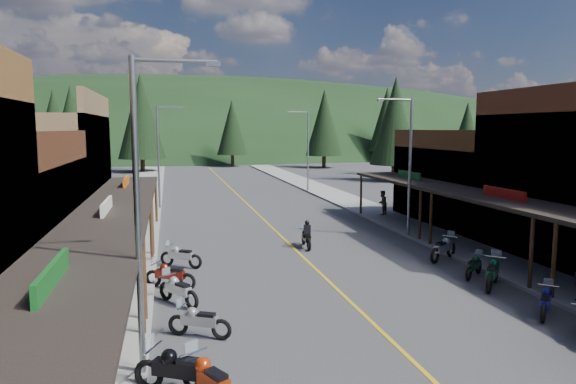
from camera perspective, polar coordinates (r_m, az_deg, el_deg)
ground at (r=20.87m, az=5.23°, el=-10.49°), size 220.00×220.00×0.00m
centerline at (r=39.88m, az=-3.84°, el=-2.01°), size 0.15×90.00×0.01m
sidewalk_west at (r=39.44m, az=-16.42°, el=-2.29°), size 3.40×94.00×0.15m
sidewalk_east at (r=42.13m, az=7.92°, el=-1.48°), size 3.40×94.00×0.15m
shop_west_3 at (r=31.20m, az=-26.91°, el=1.21°), size 10.90×10.20×8.20m
shop_east_3 at (r=36.43m, az=20.41°, el=0.71°), size 10.90×10.20×6.20m
streetlight_0 at (r=13.01m, az=-15.78°, el=-1.26°), size 2.16×0.18×8.00m
streetlight_1 at (r=40.92m, az=-14.03°, el=4.30°), size 2.16×0.18×8.00m
streetlight_2 at (r=30.02m, az=13.16°, el=3.40°), size 2.16×0.18×8.00m
streetlight_3 at (r=50.67m, az=2.08°, el=5.00°), size 2.16×0.18×8.00m
ridge_hill at (r=154.13m, az=-10.79°, el=4.61°), size 310.00×140.00×60.00m
pine_1 at (r=90.62m, az=-24.57°, el=7.04°), size 5.88×5.88×12.50m
pine_2 at (r=76.98m, az=-16.02°, el=8.07°), size 6.72×6.72×14.00m
pine_3 at (r=85.50m, az=-6.24°, el=7.16°), size 5.04×5.04×11.00m
pine_4 at (r=82.54m, az=4.05°, el=7.71°), size 5.88×5.88×12.50m
pine_5 at (r=99.43m, az=10.91°, el=7.92°), size 6.72×6.72×14.00m
pine_6 at (r=98.00m, az=19.29°, el=6.79°), size 5.04×5.04×11.00m
pine_7 at (r=98.29m, az=-28.48°, el=6.78°), size 5.88×5.88×12.50m
pine_8 at (r=60.92m, az=-28.20°, el=5.95°), size 4.48×4.48×10.00m
pine_9 at (r=70.70m, az=12.37°, el=6.98°), size 4.93×4.93×10.80m
pine_10 at (r=69.86m, az=-22.92°, el=6.92°), size 5.38×5.38×11.60m
pine_11 at (r=62.67m, az=11.82°, el=7.74°), size 5.82×5.82×12.40m
bike_west_4 at (r=12.55m, az=-8.71°, el=-19.79°), size 1.74×2.29×1.26m
bike_west_5 at (r=13.03m, az=-11.92°, el=-18.61°), size 2.43×1.82×1.34m
bike_west_6 at (r=16.14m, az=-9.82°, el=-13.80°), size 2.06×1.51×1.13m
bike_west_7 at (r=19.05m, az=-12.10°, el=-10.45°), size 1.80×2.13×1.21m
bike_west_8 at (r=20.95m, az=-12.97°, el=-8.85°), size 2.19×1.67×1.21m
bike_west_9 at (r=23.94m, az=-11.83°, el=-6.85°), size 2.10×1.70×1.18m
bike_east_6 at (r=19.59m, az=26.72°, el=-10.70°), size 1.85×1.86×1.12m
bike_east_7 at (r=22.09m, az=21.80°, el=-8.18°), size 2.16×2.25×1.34m
bike_east_8 at (r=23.37m, az=19.97°, el=-7.62°), size 1.83×1.66×1.06m
bike_east_9 at (r=25.77m, az=16.89°, el=-5.87°), size 2.33×1.89×1.31m
rider_on_bike at (r=27.24m, az=2.04°, el=-4.96°), size 0.80×2.05×1.53m
pedestrian_east_b at (r=37.20m, az=10.42°, el=-1.17°), size 0.97×0.93×1.76m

